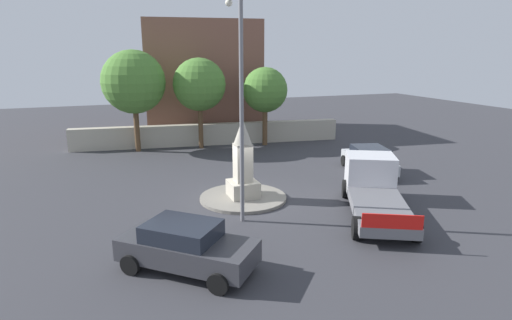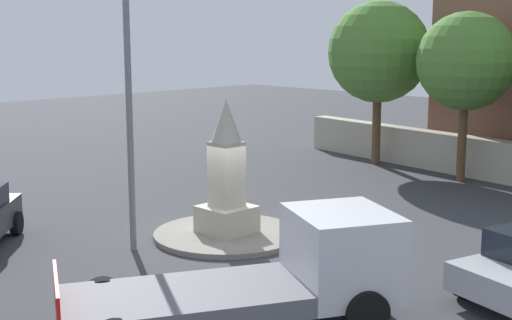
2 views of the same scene
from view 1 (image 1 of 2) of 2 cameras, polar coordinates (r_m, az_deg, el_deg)
name	(u,v)px [view 1 (image 1 of 2)]	position (r m, az deg, el deg)	size (l,w,h in m)	color
ground_plane	(243,199)	(19.47, -1.75, -5.29)	(80.00, 80.00, 0.00)	#38383D
traffic_island	(243,198)	(19.44, -1.75, -5.09)	(3.96, 3.96, 0.14)	gray
monument	(243,166)	(18.99, -1.78, -0.75)	(1.28, 1.28, 3.59)	#B2AA99
streetlamp	(241,88)	(15.81, -1.99, 9.69)	(3.14, 0.28, 8.78)	slate
car_dark_grey_parked_left	(186,246)	(13.34, -9.40, -11.37)	(4.10, 4.30, 1.53)	#38383D
car_silver_near_island	(369,159)	(24.28, 14.97, 0.08)	(4.58, 2.84, 1.48)	#B7BABF
truck_white_far_side	(374,187)	(18.74, 15.60, -3.50)	(6.53, 4.71, 2.06)	silver
stone_boundary_wall	(210,134)	(30.86, -6.21, 3.47)	(19.25, 0.70, 1.52)	#B2AA99
corner_building	(200,78)	(36.03, -7.50, 10.93)	(8.81, 8.38, 8.92)	brown
tree_near_wall	(199,85)	(29.31, -7.66, 10.02)	(3.58, 3.58, 6.20)	brown
tree_mid_cluster	(134,82)	(29.20, -16.19, 10.05)	(4.15, 4.15, 6.73)	brown
tree_far_corner	(265,90)	(30.14, 1.24, 9.39)	(3.16, 3.16, 5.55)	brown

